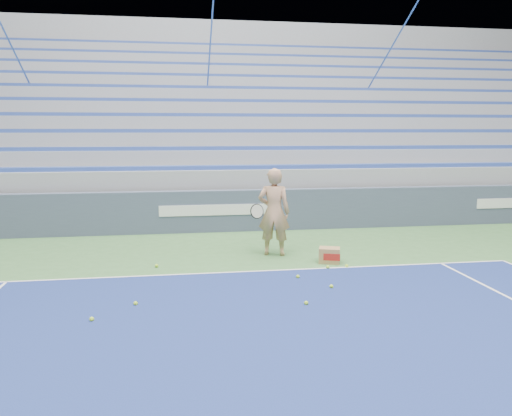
{
  "coord_description": "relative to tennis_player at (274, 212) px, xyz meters",
  "views": [
    {
      "loc": [
        -1.04,
        2.82,
        2.64
      ],
      "look_at": [
        0.42,
        12.38,
        1.15
      ],
      "focal_mm": 35.0,
      "sensor_mm": 36.0,
      "label": 1
    }
  ],
  "objects": [
    {
      "name": "tennis_ball_2",
      "position": [
        0.83,
        -1.25,
        -0.91
      ],
      "size": [
        0.07,
        0.07,
        0.07
      ],
      "primitive_type": "sphere",
      "color": "#B7E92F",
      "rests_on": "ground"
    },
    {
      "name": "tennis_ball_0",
      "position": [
        -2.45,
        -0.64,
        -0.91
      ],
      "size": [
        0.07,
        0.07,
        0.07
      ],
      "primitive_type": "sphere",
      "color": "#B7E92F",
      "rests_on": "ground"
    },
    {
      "name": "sponsor_barrier",
      "position": [
        -0.92,
        2.76,
        -0.39
      ],
      "size": [
        30.0,
        0.32,
        1.1
      ],
      "color": "#3F4960",
      "rests_on": "ground"
    },
    {
      "name": "ball_box",
      "position": [
        1.0,
        -0.81,
        -0.78
      ],
      "size": [
        0.49,
        0.44,
        0.31
      ],
      "color": "#99764A",
      "rests_on": "ground"
    },
    {
      "name": "tennis_ball_6",
      "position": [
        0.11,
        -1.78,
        -0.91
      ],
      "size": [
        0.07,
        0.07,
        0.07
      ],
      "primitive_type": "sphere",
      "color": "#B7E92F",
      "rests_on": "ground"
    },
    {
      "name": "bleachers",
      "position": [
        -0.92,
        8.48,
        1.42
      ],
      "size": [
        31.0,
        9.15,
        7.3
      ],
      "color": "#919399",
      "rests_on": "ground"
    },
    {
      "name": "tennis_ball_7",
      "position": [
        -2.68,
        -2.79,
        -0.91
      ],
      "size": [
        0.07,
        0.07,
        0.07
      ],
      "primitive_type": "sphere",
      "color": "#B7E92F",
      "rests_on": "ground"
    },
    {
      "name": "tennis_ball_1",
      "position": [
        -3.23,
        -3.37,
        -0.91
      ],
      "size": [
        0.07,
        0.07,
        0.07
      ],
      "primitive_type": "sphere",
      "color": "#B7E92F",
      "rests_on": "ground"
    },
    {
      "name": "tennis_ball_5",
      "position": [
        0.54,
        -2.43,
        -0.91
      ],
      "size": [
        0.07,
        0.07,
        0.07
      ],
      "primitive_type": "sphere",
      "color": "#B7E92F",
      "rests_on": "ground"
    },
    {
      "name": "tennis_ball_3",
      "position": [
        1.23,
        -1.22,
        -0.91
      ],
      "size": [
        0.07,
        0.07,
        0.07
      ],
      "primitive_type": "sphere",
      "color": "#B7E92F",
      "rests_on": "ground"
    },
    {
      "name": "tennis_ball_4",
      "position": [
        -0.09,
        -3.17,
        -0.91
      ],
      "size": [
        0.07,
        0.07,
        0.07
      ],
      "primitive_type": "sphere",
      "color": "#B7E92F",
      "rests_on": "ground"
    },
    {
      "name": "tennis_player",
      "position": [
        0.0,
        0.0,
        0.0
      ],
      "size": [
        1.0,
        0.93,
        1.88
      ],
      "color": "tan",
      "rests_on": "ground"
    }
  ]
}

